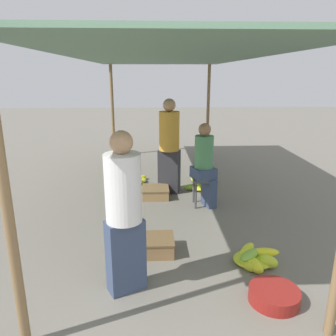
{
  "coord_description": "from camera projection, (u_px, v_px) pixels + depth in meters",
  "views": [
    {
      "loc": [
        -0.21,
        -1.91,
        2.11
      ],
      "look_at": [
        0.0,
        2.56,
        0.83
      ],
      "focal_mm": 35.0,
      "sensor_mm": 36.0,
      "label": 1
    }
  ],
  "objects": [
    {
      "name": "banana_pile_right_2",
      "position": [
        200.0,
        186.0,
        6.2
      ],
      "size": [
        0.56,
        0.37,
        0.17
      ],
      "color": "#8BBC33",
      "rests_on": "ground"
    },
    {
      "name": "banana_pile_left_1",
      "position": [
        134.0,
        179.0,
        6.64
      ],
      "size": [
        0.58,
        0.62,
        0.19
      ],
      "color": "yellow",
      "rests_on": "ground"
    },
    {
      "name": "banana_pile_left_0",
      "position": [
        116.0,
        171.0,
        7.17
      ],
      "size": [
        0.61,
        0.56,
        0.2
      ],
      "color": "#82B835",
      "rests_on": "ground"
    },
    {
      "name": "stool",
      "position": [
        203.0,
        184.0,
        5.38
      ],
      "size": [
        0.34,
        0.34,
        0.48
      ],
      "color": "#4C4C4C",
      "rests_on": "ground"
    },
    {
      "name": "crate_near",
      "position": [
        157.0,
        245.0,
        4.0
      ],
      "size": [
        0.42,
        0.42,
        0.2
      ],
      "color": "olive",
      "rests_on": "ground"
    },
    {
      "name": "banana_pile_right_0",
      "position": [
        254.0,
        258.0,
        3.75
      ],
      "size": [
        0.54,
        0.64,
        0.19
      ],
      "color": "#7AB536",
      "rests_on": "ground"
    },
    {
      "name": "shopper_walking_mid",
      "position": [
        169.0,
        145.0,
        5.87
      ],
      "size": [
        0.46,
        0.46,
        1.71
      ],
      "color": "#2D2D33",
      "rests_on": "ground"
    },
    {
      "name": "basin_black",
      "position": [
        274.0,
        295.0,
        3.14
      ],
      "size": [
        0.49,
        0.49,
        0.13
      ],
      "color": "maroon",
      "rests_on": "ground"
    },
    {
      "name": "canopy_post_back_right",
      "position": [
        208.0,
        111.0,
        8.64
      ],
      "size": [
        0.08,
        0.08,
        2.36
      ],
      "primitive_type": "cylinder",
      "color": "olive",
      "rests_on": "ground"
    },
    {
      "name": "canopy_post_front_left",
      "position": [
        7.0,
        209.0,
        2.33
      ],
      "size": [
        0.08,
        0.08,
        2.36
      ],
      "primitive_type": "cylinder",
      "color": "olive",
      "rests_on": "ground"
    },
    {
      "name": "banana_pile_right_1",
      "position": [
        200.0,
        177.0,
        6.64
      ],
      "size": [
        0.43,
        0.46,
        0.3
      ],
      "color": "#80B735",
      "rests_on": "ground"
    },
    {
      "name": "canopy_post_back_left",
      "position": [
        113.0,
        111.0,
        8.52
      ],
      "size": [
        0.08,
        0.08,
        2.36
      ],
      "primitive_type": "cylinder",
      "color": "olive",
      "rests_on": "ground"
    },
    {
      "name": "crate_mid",
      "position": [
        155.0,
        192.0,
        5.82
      ],
      "size": [
        0.47,
        0.47,
        0.18
      ],
      "color": "#9E7A4C",
      "rests_on": "ground"
    },
    {
      "name": "vendor_foreground",
      "position": [
        124.0,
        212.0,
        3.11
      ],
      "size": [
        0.47,
        0.47,
        1.63
      ],
      "color": "#384766",
      "rests_on": "ground"
    },
    {
      "name": "vendor_seated",
      "position": [
        205.0,
        163.0,
        5.28
      ],
      "size": [
        0.43,
        0.43,
        1.38
      ],
      "color": "#384766",
      "rests_on": "ground"
    },
    {
      "name": "canopy_tarp",
      "position": [
        165.0,
        56.0,
        5.16
      ],
      "size": [
        2.91,
        6.85,
        0.04
      ],
      "primitive_type": "cube",
      "color": "#567A60",
      "rests_on": "canopy_post_front_left"
    }
  ]
}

